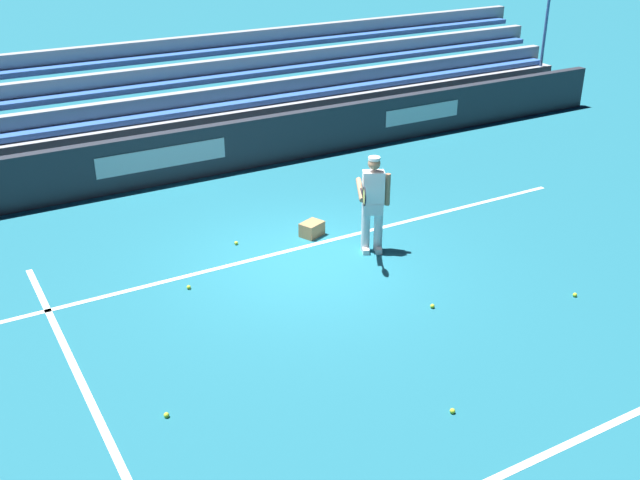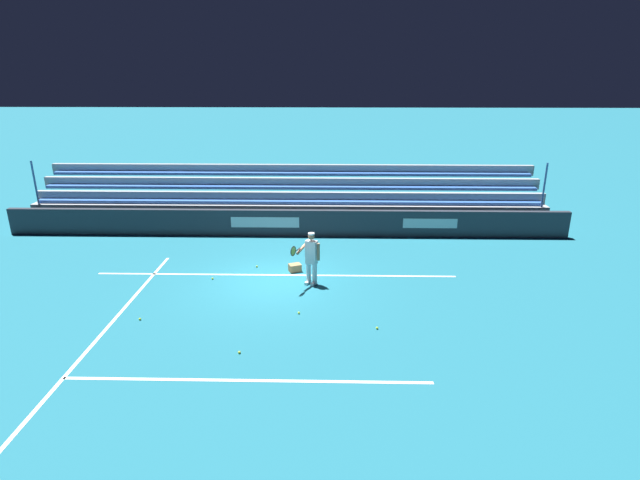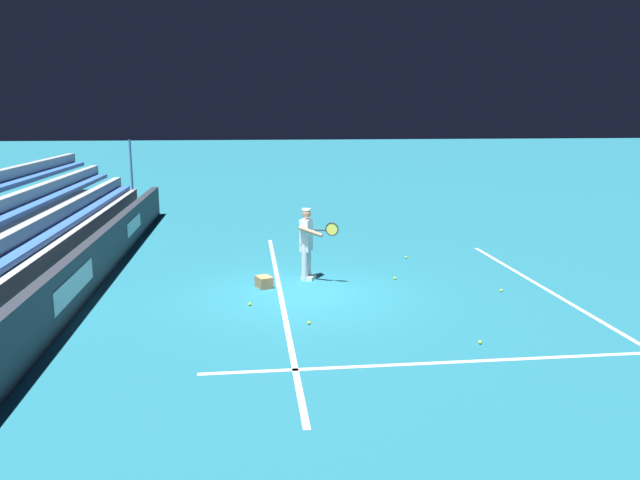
{
  "view_description": "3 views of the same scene",
  "coord_description": "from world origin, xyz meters",
  "px_view_note": "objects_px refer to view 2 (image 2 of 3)",
  "views": [
    {
      "loc": [
        5.35,
        9.9,
        5.8
      ],
      "look_at": [
        -0.0,
        0.53,
        0.63
      ],
      "focal_mm": 42.0,
      "sensor_mm": 36.0,
      "label": 1
    },
    {
      "loc": [
        -1.82,
        14.88,
        6.5
      ],
      "look_at": [
        -1.49,
        -0.15,
        1.37
      ],
      "focal_mm": 28.0,
      "sensor_mm": 36.0,
      "label": 2
    },
    {
      "loc": [
        13.18,
        -1.18,
        3.92
      ],
      "look_at": [
        0.46,
        0.32,
        1.3
      ],
      "focal_mm": 35.0,
      "sensor_mm": 36.0,
      "label": 3
    }
  ],
  "objects_px": {
    "tennis_ball_on_baseline": "(299,313)",
    "tennis_ball_near_player": "(257,266)",
    "tennis_player": "(311,258)",
    "tennis_ball_midcourt": "(213,279)",
    "tennis_ball_stray_back": "(239,352)",
    "tennis_ball_far_right": "(140,319)",
    "ball_box_cardboard": "(295,268)",
    "tennis_ball_far_left": "(377,328)"
  },
  "relations": [
    {
      "from": "tennis_player",
      "to": "tennis_ball_midcourt",
      "type": "distance_m",
      "value": 3.37
    },
    {
      "from": "tennis_ball_midcourt",
      "to": "tennis_ball_stray_back",
      "type": "distance_m",
      "value": 4.78
    },
    {
      "from": "tennis_ball_midcourt",
      "to": "tennis_ball_on_baseline",
      "type": "xyz_separation_m",
      "value": [
        -2.98,
        2.38,
        0.0
      ]
    },
    {
      "from": "tennis_ball_near_player",
      "to": "tennis_ball_midcourt",
      "type": "bearing_deg",
      "value": 40.1
    },
    {
      "from": "tennis_ball_midcourt",
      "to": "tennis_ball_on_baseline",
      "type": "relative_size",
      "value": 1.0
    },
    {
      "from": "tennis_ball_stray_back",
      "to": "tennis_ball_on_baseline",
      "type": "bearing_deg",
      "value": -121.89
    },
    {
      "from": "tennis_ball_midcourt",
      "to": "tennis_ball_on_baseline",
      "type": "distance_m",
      "value": 3.81
    },
    {
      "from": "tennis_player",
      "to": "tennis_ball_far_right",
      "type": "xyz_separation_m",
      "value": [
        4.6,
        2.55,
        -0.86
      ]
    },
    {
      "from": "tennis_player",
      "to": "ball_box_cardboard",
      "type": "distance_m",
      "value": 1.43
    },
    {
      "from": "tennis_player",
      "to": "tennis_ball_midcourt",
      "type": "bearing_deg",
      "value": -5.1
    },
    {
      "from": "ball_box_cardboard",
      "to": "tennis_ball_far_right",
      "type": "distance_m",
      "value": 5.39
    },
    {
      "from": "tennis_ball_far_left",
      "to": "tennis_ball_far_right",
      "type": "distance_m",
      "value": 6.48
    },
    {
      "from": "tennis_ball_far_left",
      "to": "tennis_ball_near_player",
      "type": "xyz_separation_m",
      "value": [
        3.81,
        -4.3,
        0.0
      ]
    },
    {
      "from": "tennis_ball_midcourt",
      "to": "tennis_ball_on_baseline",
      "type": "height_order",
      "value": "same"
    },
    {
      "from": "tennis_ball_on_baseline",
      "to": "tennis_ball_far_left",
      "type": "height_order",
      "value": "same"
    },
    {
      "from": "tennis_ball_far_left",
      "to": "ball_box_cardboard",
      "type": "bearing_deg",
      "value": -58.21
    },
    {
      "from": "tennis_ball_midcourt",
      "to": "tennis_ball_far_left",
      "type": "relative_size",
      "value": 1.0
    },
    {
      "from": "tennis_ball_on_baseline",
      "to": "tennis_ball_far_right",
      "type": "distance_m",
      "value": 4.36
    },
    {
      "from": "ball_box_cardboard",
      "to": "tennis_ball_far_left",
      "type": "bearing_deg",
      "value": 121.79
    },
    {
      "from": "tennis_player",
      "to": "tennis_ball_midcourt",
      "type": "height_order",
      "value": "tennis_player"
    },
    {
      "from": "tennis_ball_on_baseline",
      "to": "tennis_ball_near_player",
      "type": "distance_m",
      "value": 3.86
    },
    {
      "from": "tennis_ball_midcourt",
      "to": "tennis_ball_far_right",
      "type": "distance_m",
      "value": 3.15
    },
    {
      "from": "ball_box_cardboard",
      "to": "tennis_ball_on_baseline",
      "type": "xyz_separation_m",
      "value": [
        -0.33,
        3.14,
        -0.1
      ]
    },
    {
      "from": "tennis_ball_far_right",
      "to": "tennis_player",
      "type": "bearing_deg",
      "value": -151.04
    },
    {
      "from": "ball_box_cardboard",
      "to": "tennis_ball_midcourt",
      "type": "bearing_deg",
      "value": 16.06
    },
    {
      "from": "tennis_ball_far_right",
      "to": "tennis_ball_near_player",
      "type": "height_order",
      "value": "same"
    },
    {
      "from": "tennis_ball_on_baseline",
      "to": "tennis_ball_stray_back",
      "type": "relative_size",
      "value": 1.0
    },
    {
      "from": "tennis_ball_midcourt",
      "to": "tennis_ball_stray_back",
      "type": "relative_size",
      "value": 1.0
    },
    {
      "from": "ball_box_cardboard",
      "to": "tennis_ball_far_left",
      "type": "height_order",
      "value": "ball_box_cardboard"
    },
    {
      "from": "tennis_ball_near_player",
      "to": "tennis_player",
      "type": "bearing_deg",
      "value": 144.47
    },
    {
      "from": "tennis_player",
      "to": "tennis_ball_on_baseline",
      "type": "height_order",
      "value": "tennis_player"
    },
    {
      "from": "tennis_ball_on_baseline",
      "to": "tennis_ball_near_player",
      "type": "bearing_deg",
      "value": -64.21
    },
    {
      "from": "ball_box_cardboard",
      "to": "tennis_ball_on_baseline",
      "type": "bearing_deg",
      "value": 95.97
    },
    {
      "from": "tennis_ball_near_player",
      "to": "tennis_ball_stray_back",
      "type": "height_order",
      "value": "same"
    },
    {
      "from": "tennis_player",
      "to": "ball_box_cardboard",
      "type": "relative_size",
      "value": 4.29
    },
    {
      "from": "ball_box_cardboard",
      "to": "tennis_player",
      "type": "bearing_deg",
      "value": 119.39
    },
    {
      "from": "ball_box_cardboard",
      "to": "tennis_ball_on_baseline",
      "type": "height_order",
      "value": "ball_box_cardboard"
    },
    {
      "from": "tennis_ball_midcourt",
      "to": "tennis_ball_stray_back",
      "type": "bearing_deg",
      "value": 110.47
    },
    {
      "from": "tennis_ball_stray_back",
      "to": "tennis_ball_far_right",
      "type": "bearing_deg",
      "value": -28.48
    },
    {
      "from": "tennis_ball_midcourt",
      "to": "tennis_ball_stray_back",
      "type": "height_order",
      "value": "same"
    },
    {
      "from": "tennis_ball_far_left",
      "to": "tennis_ball_on_baseline",
      "type": "bearing_deg",
      "value": -21.17
    },
    {
      "from": "tennis_ball_midcourt",
      "to": "ball_box_cardboard",
      "type": "bearing_deg",
      "value": -163.94
    }
  ]
}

